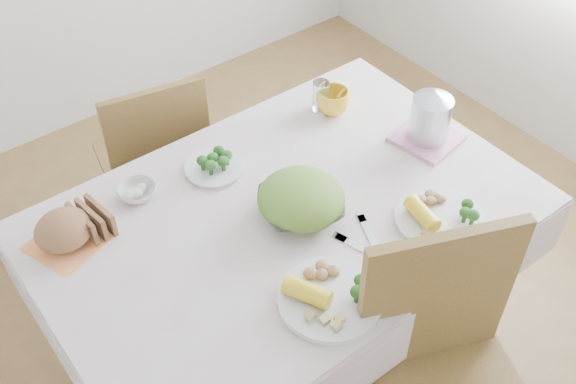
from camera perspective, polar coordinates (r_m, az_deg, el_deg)
floor at (r=2.67m, az=-0.08°, el=-13.12°), size 3.60×3.60×0.00m
dining_table at (r=2.36m, az=-0.09°, el=-8.22°), size 1.40×0.90×0.75m
tablecloth at (r=2.07m, az=-0.10°, el=-1.81°), size 1.50×1.00×0.01m
chair_far at (r=2.77m, az=-11.43°, el=3.22°), size 0.47×0.47×0.89m
salad_bowl at (r=2.04m, az=1.10°, el=-1.21°), size 0.32×0.32×0.06m
dinner_plate_left at (r=1.84m, az=3.59°, el=-9.03°), size 0.32×0.32×0.02m
dinner_plate_right at (r=2.08m, az=12.75°, el=-2.36°), size 0.37×0.37×0.02m
broccoli_plate at (r=2.21m, az=-6.30°, el=2.03°), size 0.25×0.25×0.02m
napkin at (r=2.09m, az=-18.13°, el=-4.04°), size 0.25×0.25×0.00m
bread_loaf at (r=2.05m, az=-18.48°, el=-3.00°), size 0.21×0.20×0.10m
fruit_bowl at (r=2.16m, az=-12.64°, el=0.02°), size 0.16×0.16×0.04m
yellow_mug at (r=2.42m, az=3.86°, el=7.66°), size 0.12×0.12×0.09m
glass_tumbler at (r=2.42m, az=2.79°, el=8.29°), size 0.06×0.06×0.11m
pink_tray at (r=2.36m, az=11.64°, el=4.50°), size 0.23×0.23×0.02m
electric_kettle at (r=2.30m, az=12.04°, el=6.66°), size 0.14×0.14×0.19m
fork_left at (r=1.97m, az=6.72°, el=-5.01°), size 0.09×0.21×0.00m
fork_right at (r=2.01m, az=7.05°, el=-3.87°), size 0.09×0.19×0.00m
knife at (r=1.93m, az=7.65°, el=-6.55°), size 0.19×0.05×0.00m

